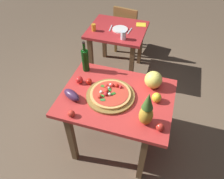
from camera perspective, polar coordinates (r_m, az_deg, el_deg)
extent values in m
plane|color=brown|center=(2.74, 1.01, -12.82)|extent=(10.00, 10.00, 0.00)
cube|color=brown|center=(2.35, -10.43, -12.81)|extent=(0.06, 0.06, 0.72)
cube|color=brown|center=(2.22, 7.88, -17.66)|extent=(0.06, 0.06, 0.72)
cube|color=brown|center=(2.76, -4.06, -0.62)|extent=(0.06, 0.06, 0.72)
cube|color=brown|center=(2.66, 11.08, -3.94)|extent=(0.06, 0.06, 0.72)
cube|color=red|center=(2.16, 1.25, -2.12)|extent=(1.10, 0.84, 0.04)
cube|color=brown|center=(3.29, -5.50, 7.75)|extent=(0.06, 0.06, 0.72)
cube|color=brown|center=(3.14, 5.11, 5.77)|extent=(0.06, 0.06, 0.72)
cube|color=brown|center=(3.77, -2.01, 13.11)|extent=(0.06, 0.06, 0.72)
cube|color=brown|center=(3.64, 7.44, 11.52)|extent=(0.06, 0.06, 0.72)
cube|color=#B72A2C|center=(3.24, 1.37, 15.32)|extent=(0.81, 0.72, 0.04)
cube|color=olive|center=(4.15, 7.25, 13.43)|extent=(0.04, 0.04, 0.41)
cube|color=olive|center=(4.25, 2.95, 14.51)|extent=(0.04, 0.04, 0.41)
cube|color=olive|center=(3.88, 5.52, 11.24)|extent=(0.04, 0.04, 0.41)
cube|color=olive|center=(3.98, 1.01, 12.41)|extent=(0.04, 0.04, 0.41)
cube|color=olive|center=(3.95, 4.36, 15.74)|extent=(0.45, 0.45, 0.04)
cube|color=olive|center=(3.70, 3.43, 17.57)|extent=(0.40, 0.10, 0.40)
cylinder|color=olive|center=(2.14, -0.40, -1.61)|extent=(0.48, 0.48, 0.02)
cylinder|color=#E2A85B|center=(2.12, -0.40, -1.17)|extent=(0.40, 0.40, 0.02)
cylinder|color=#CE3E2C|center=(2.11, -0.40, -0.92)|extent=(0.35, 0.35, 0.00)
sphere|color=red|center=(2.16, -1.44, 0.90)|extent=(0.04, 0.04, 0.04)
sphere|color=red|center=(2.06, -3.27, -1.87)|extent=(0.04, 0.04, 0.04)
sphere|color=red|center=(2.08, -1.60, -1.24)|extent=(0.04, 0.04, 0.04)
sphere|color=red|center=(2.15, -1.08, 0.53)|extent=(0.03, 0.03, 0.03)
sphere|color=red|center=(2.17, 1.28, 1.02)|extent=(0.04, 0.04, 0.04)
sphere|color=red|center=(2.17, 0.10, 1.12)|extent=(0.04, 0.04, 0.04)
sphere|color=red|center=(2.16, 2.27, 0.64)|extent=(0.03, 0.03, 0.03)
sphere|color=red|center=(2.12, -1.39, -0.37)|extent=(0.04, 0.04, 0.04)
cube|color=#296F35|center=(2.12, -1.24, -0.44)|extent=(0.05, 0.04, 0.00)
cube|color=#287E22|center=(2.08, -2.63, -1.62)|extent=(0.04, 0.03, 0.00)
cube|color=#348437|center=(2.04, -2.44, -2.71)|extent=(0.05, 0.04, 0.00)
cube|color=#25832D|center=(2.14, -0.64, 0.02)|extent=(0.04, 0.05, 0.00)
cube|color=#397C26|center=(2.18, -2.35, 0.91)|extent=(0.04, 0.03, 0.00)
cube|color=#256F21|center=(2.10, 0.32, -1.08)|extent=(0.05, 0.05, 0.00)
sphere|color=white|center=(2.08, -0.66, -1.22)|extent=(0.03, 0.03, 0.03)
sphere|color=white|center=(2.18, -0.36, 1.31)|extent=(0.03, 0.03, 0.03)
sphere|color=white|center=(2.15, -0.90, 0.45)|extent=(0.03, 0.03, 0.03)
sphere|color=white|center=(2.11, -2.91, -0.66)|extent=(0.03, 0.03, 0.03)
sphere|color=white|center=(2.11, -2.86, -0.61)|extent=(0.03, 0.03, 0.03)
cylinder|color=#0B3A0D|center=(2.40, -6.97, 7.50)|extent=(0.08, 0.08, 0.25)
cylinder|color=#0B3A0D|center=(2.30, -7.34, 10.92)|extent=(0.03, 0.03, 0.09)
cylinder|color=black|center=(2.27, -7.46, 12.03)|extent=(0.03, 0.03, 0.02)
ellipsoid|color=gold|center=(1.88, 8.85, -6.68)|extent=(0.12, 0.12, 0.20)
cone|color=#3C6025|center=(1.75, 9.48, -2.95)|extent=(0.10, 0.10, 0.16)
sphere|color=#EDE060|center=(2.23, 10.77, 2.51)|extent=(0.18, 0.18, 0.18)
ellipsoid|color=yellow|center=(2.11, 11.57, -2.10)|extent=(0.09, 0.09, 0.10)
ellipsoid|color=#422444|center=(2.13, -10.50, -1.42)|extent=(0.22, 0.17, 0.09)
sphere|color=red|center=(2.27, -6.05, 2.14)|extent=(0.06, 0.06, 0.06)
sphere|color=red|center=(1.99, -10.59, -6.22)|extent=(0.06, 0.06, 0.06)
sphere|color=red|center=(2.29, -8.53, 2.50)|extent=(0.08, 0.08, 0.08)
sphere|color=red|center=(1.91, 12.48, -9.52)|extent=(0.08, 0.08, 0.08)
cylinder|color=orange|center=(3.17, -4.81, 15.86)|extent=(0.06, 0.06, 0.10)
cylinder|color=silver|center=(2.96, 2.97, 14.00)|extent=(0.07, 0.07, 0.12)
cylinder|color=white|center=(3.20, 2.11, 15.47)|extent=(0.22, 0.22, 0.02)
cube|color=silver|center=(3.24, -0.36, 15.77)|extent=(0.03, 0.18, 0.01)
cube|color=silver|center=(3.18, 4.63, 15.01)|extent=(0.03, 0.18, 0.01)
cube|color=yellow|center=(3.36, 7.62, 16.45)|extent=(0.16, 0.14, 0.01)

